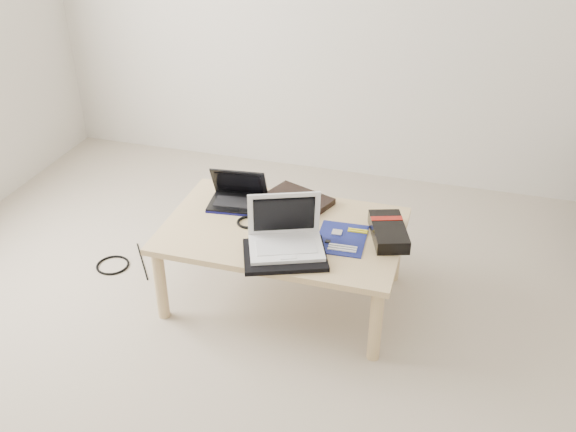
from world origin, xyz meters
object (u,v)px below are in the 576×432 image
(coffee_table, at_px, (283,237))
(white_laptop, at_px, (285,236))
(netbook, at_px, (238,197))
(gpu_box, at_px, (388,231))

(coffee_table, xyz_separation_m, white_laptop, (0.06, -0.16, 0.12))
(coffee_table, height_order, netbook, netbook)
(white_laptop, distance_m, gpu_box, 0.47)
(coffee_table, distance_m, gpu_box, 0.49)
(netbook, relative_size, white_laptop, 0.77)
(coffee_table, relative_size, gpu_box, 3.43)
(netbook, distance_m, white_laptop, 0.46)
(netbook, height_order, gpu_box, netbook)
(netbook, bearing_deg, coffee_table, -28.89)
(coffee_table, bearing_deg, white_laptop, -69.47)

